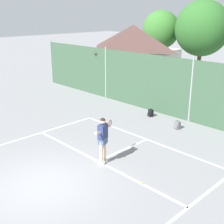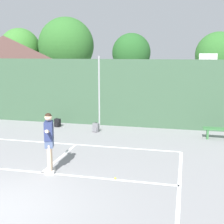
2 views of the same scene
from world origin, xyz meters
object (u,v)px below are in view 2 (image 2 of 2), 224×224
Objects in this scene: courtside_bench at (223,131)px; tennis_player at (49,137)px; tennis_ball at (115,178)px; backpack_grey at (96,128)px; backpack_black at (57,123)px; basketball_hoop at (207,78)px.

tennis_player is at bearing -137.32° from courtside_bench.
backpack_grey is (-2.08, 5.13, 0.16)m from tennis_ball.
backpack_grey is at bearing -13.54° from backpack_black.
backpack_black is 1.00× the size of backpack_grey.
tennis_ball is at bearing -108.82° from basketball_hoop.
backpack_grey is (-5.00, -3.44, -2.12)m from basketball_hoop.
courtside_bench is (0.54, -3.44, -1.95)m from basketball_hoop.
tennis_player reaches higher than backpack_black.
basketball_hoop is 3.99m from courtside_bench.
backpack_black is 2.17m from backpack_grey.
tennis_player is 6.05m from backpack_black.
tennis_player reaches higher than backpack_grey.
tennis_player is 5.16m from backpack_grey.
backpack_grey is (2.11, -0.51, 0.00)m from backpack_black.
tennis_ball is at bearing -124.00° from courtside_bench.
backpack_black is (-4.19, 5.64, 0.16)m from tennis_ball.
courtside_bench is at bearing 56.00° from tennis_ball.
basketball_hoop is 6.43m from backpack_grey.
backpack_grey is 5.54m from courtside_bench.
backpack_black is at bearing 126.60° from tennis_ball.
courtside_bench is at bearing -0.03° from backpack_grey.
courtside_bench reaches higher than backpack_black.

